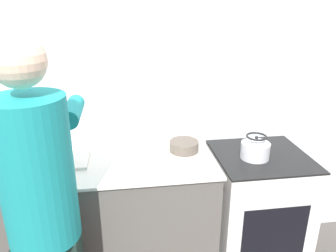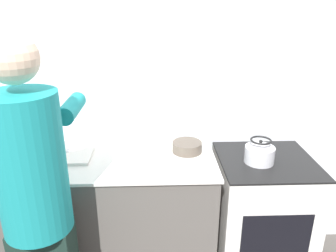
{
  "view_description": "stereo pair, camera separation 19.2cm",
  "coord_description": "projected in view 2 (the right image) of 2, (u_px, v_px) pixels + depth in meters",
  "views": [
    {
      "loc": [
        0.01,
        -1.57,
        1.86
      ],
      "look_at": [
        0.27,
        0.21,
        1.17
      ],
      "focal_mm": 35.0,
      "sensor_mm": 36.0,
      "label": 1
    },
    {
      "loc": [
        0.2,
        -1.59,
        1.86
      ],
      "look_at": [
        0.27,
        0.21,
        1.17
      ],
      "focal_mm": 35.0,
      "sensor_mm": 36.0,
      "label": 2
    }
  ],
  "objects": [
    {
      "name": "wall_back",
      "position": [
        128.0,
        87.0,
        2.29
      ],
      "size": [
        8.0,
        0.05,
        2.6
      ],
      "color": "silver",
      "rests_on": "ground_plane"
    },
    {
      "name": "counter",
      "position": [
        81.0,
        219.0,
        2.24
      ],
      "size": [
        1.8,
        0.62,
        0.92
      ],
      "color": "#5B5651",
      "rests_on": "ground_plane"
    },
    {
      "name": "oven",
      "position": [
        260.0,
        217.0,
        2.29
      ],
      "size": [
        0.61,
        0.6,
        0.9
      ],
      "color": "silver",
      "rests_on": "ground_plane"
    },
    {
      "name": "person",
      "position": [
        37.0,
        201.0,
        1.58
      ],
      "size": [
        0.37,
        0.61,
        1.76
      ],
      "color": "#192C25",
      "rests_on": "ground_plane"
    },
    {
      "name": "cutting_board",
      "position": [
        62.0,
        157.0,
        2.09
      ],
      "size": [
        0.37,
        0.23,
        0.02
      ],
      "color": "silver",
      "rests_on": "counter"
    },
    {
      "name": "knife",
      "position": [
        54.0,
        154.0,
        2.1
      ],
      "size": [
        0.19,
        0.12,
        0.01
      ],
      "rotation": [
        0.0,
        0.0,
        0.47
      ],
      "color": "silver",
      "rests_on": "cutting_board"
    },
    {
      "name": "kettle",
      "position": [
        260.0,
        153.0,
        2.07
      ],
      "size": [
        0.19,
        0.19,
        0.16
      ],
      "color": "silver",
      "rests_on": "oven"
    },
    {
      "name": "bowl_prep",
      "position": [
        187.0,
        147.0,
        2.17
      ],
      "size": [
        0.2,
        0.2,
        0.07
      ],
      "color": "brown",
      "rests_on": "counter"
    }
  ]
}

